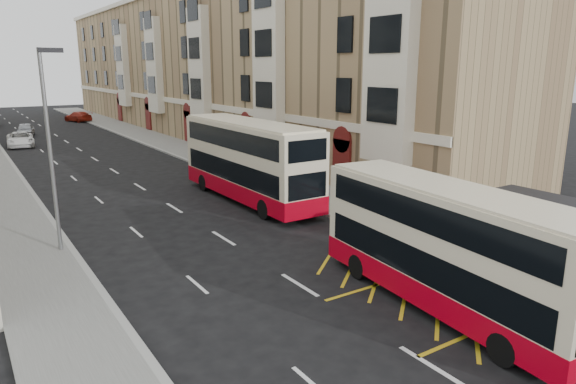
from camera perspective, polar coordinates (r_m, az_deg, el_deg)
ground at (r=15.50m, az=9.97°, el=-15.19°), size 200.00×200.00×0.00m
pavement_right at (r=44.04m, az=-9.32°, el=3.97°), size 4.00×120.00×0.15m
kerb_right at (r=43.28m, az=-11.75°, el=3.69°), size 0.25×120.00×0.15m
kerb_left at (r=40.58m, az=-27.68°, el=1.73°), size 0.25×120.00×0.15m
road_markings at (r=56.06m, az=-23.22°, el=5.05°), size 10.00×110.00×0.01m
terrace_right at (r=60.26m, az=-9.60°, el=13.68°), size 10.75×79.00×15.25m
bus_shelter at (r=20.81m, az=28.11°, el=-2.69°), size 1.65×4.25×2.70m
guard_railing at (r=23.03m, az=11.74°, el=-3.15°), size 0.06×6.56×1.01m
street_lamp_near at (r=22.15m, az=-24.90°, el=5.20°), size 0.93×0.18×8.00m
double_decker_front at (r=16.68m, az=17.19°, el=-5.93°), size 3.14×10.04×3.94m
double_decker_rear at (r=28.84m, az=-4.37°, el=3.46°), size 2.65×11.35×4.52m
litter_bin at (r=19.44m, az=26.30°, el=-8.21°), size 0.58×0.58×0.96m
pedestrian_near at (r=20.32m, az=25.78°, el=-6.37°), size 0.63×0.48×1.56m
pedestrian_mid at (r=21.69m, az=26.27°, el=-4.99°), size 0.92×0.76×1.71m
pedestrian_far at (r=24.61m, az=9.48°, el=-1.39°), size 1.11×0.49×1.88m
white_van at (r=55.30m, az=-27.60°, el=5.21°), size 2.69×5.12×1.37m
car_silver at (r=63.17m, az=-27.16°, el=6.17°), size 2.40×4.41×1.42m
car_red at (r=77.20m, az=-22.29°, el=7.76°), size 3.38×5.15×1.39m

